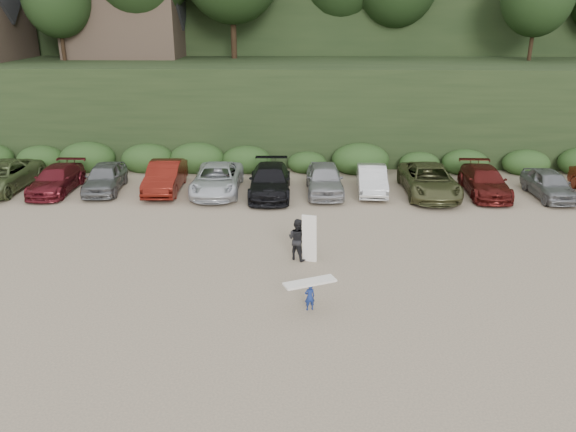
{
  "coord_description": "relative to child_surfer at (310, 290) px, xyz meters",
  "views": [
    {
      "loc": [
        1.0,
        -18.73,
        9.35
      ],
      "look_at": [
        0.35,
        3.0,
        1.3
      ],
      "focal_mm": 35.0,
      "sensor_mm": 36.0,
      "label": 1
    }
  ],
  "objects": [
    {
      "name": "ground",
      "position": [
        -1.22,
        2.39,
        -0.71
      ],
      "size": [
        120.0,
        120.0,
        0.0
      ],
      "primitive_type": "plane",
      "color": "tan",
      "rests_on": "ground"
    },
    {
      "name": "parked_cars",
      "position": [
        -3.81,
        12.43,
        0.04
      ],
      "size": [
        39.53,
        5.83,
        1.61
      ],
      "color": "silver",
      "rests_on": "ground"
    },
    {
      "name": "adult_surfer",
      "position": [
        -0.42,
        3.97,
        0.15
      ],
      "size": [
        1.29,
        1.0,
        2.0
      ],
      "color": "black",
      "rests_on": "ground"
    },
    {
      "name": "child_surfer",
      "position": [
        0.0,
        0.0,
        0.0
      ],
      "size": [
        1.79,
        1.14,
        1.04
      ],
      "color": "navy",
      "rests_on": "ground"
    }
  ]
}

